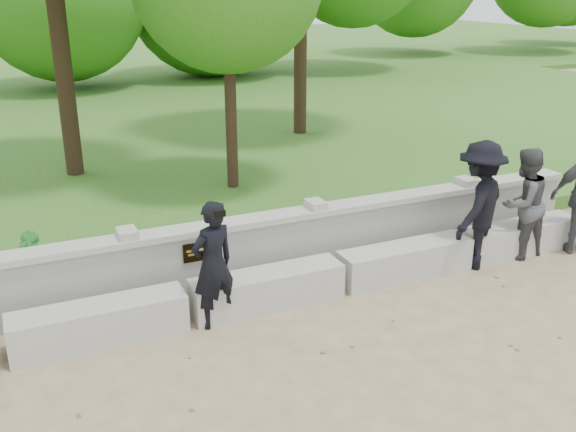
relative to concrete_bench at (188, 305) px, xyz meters
name	(u,v)px	position (x,y,z in m)	size (l,w,h in m)	color
ground	(248,417)	(0.00, -1.90, -0.22)	(80.00, 80.00, 0.00)	tan
lawn	(65,120)	(0.00, 12.10, -0.10)	(40.00, 22.00, 0.25)	#2B5B18
concrete_bench	(188,305)	(0.00, 0.00, 0.00)	(11.90, 0.45, 0.45)	#B4B1AA
parapet_wall	(171,263)	(0.00, 0.70, 0.24)	(12.50, 0.35, 0.90)	#A9A7A0
man_main	(213,265)	(0.27, -0.16, 0.53)	(0.64, 0.59, 1.51)	black
visitor_left	(523,204)	(4.87, -0.10, 0.58)	(0.86, 0.71, 1.60)	#3D3E42
visitor_mid	(479,205)	(4.07, -0.10, 0.67)	(1.33, 1.15, 1.78)	black
shrub_b	(30,257)	(-1.59, 1.40, 0.34)	(0.34, 0.28, 0.62)	#27752C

